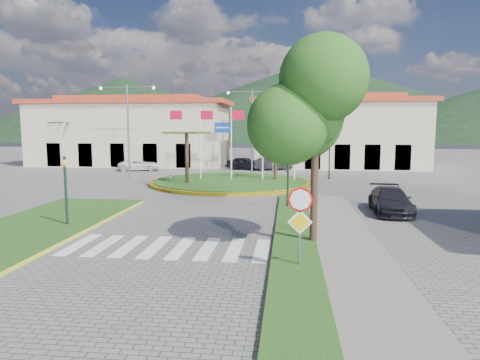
# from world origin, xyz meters

# --- Properties ---
(ground) EXTENTS (160.00, 160.00, 0.00)m
(ground) POSITION_xyz_m (0.00, 0.00, 0.00)
(ground) COLOR slate
(ground) RESTS_ON ground
(sidewalk_right) EXTENTS (4.00, 28.00, 0.15)m
(sidewalk_right) POSITION_xyz_m (6.00, 2.00, 0.07)
(sidewalk_right) COLOR gray
(sidewalk_right) RESTS_ON ground
(verge_right) EXTENTS (1.60, 28.00, 0.18)m
(verge_right) POSITION_xyz_m (4.80, 2.00, 0.09)
(verge_right) COLOR #1D4313
(verge_right) RESTS_ON ground
(median_left) EXTENTS (5.00, 14.00, 0.18)m
(median_left) POSITION_xyz_m (-6.50, 6.00, 0.09)
(median_left) COLOR #1D4313
(median_left) RESTS_ON ground
(crosswalk) EXTENTS (8.00, 3.00, 0.01)m
(crosswalk) POSITION_xyz_m (0.00, 4.00, 0.01)
(crosswalk) COLOR silver
(crosswalk) RESTS_ON ground
(roundabout_island) EXTENTS (12.70, 12.70, 6.00)m
(roundabout_island) POSITION_xyz_m (0.00, 22.00, 0.17)
(roundabout_island) COLOR yellow
(roundabout_island) RESTS_ON ground
(stop_sign) EXTENTS (0.80, 0.11, 2.65)m
(stop_sign) POSITION_xyz_m (4.90, 1.96, 1.79)
(stop_sign) COLOR slate
(stop_sign) RESTS_ON ground
(deciduous_tree) EXTENTS (3.60, 3.60, 6.80)m
(deciduous_tree) POSITION_xyz_m (5.50, 5.00, 5.18)
(deciduous_tree) COLOR black
(deciduous_tree) RESTS_ON ground
(traffic_light_left) EXTENTS (0.15, 0.18, 3.20)m
(traffic_light_left) POSITION_xyz_m (-5.20, 6.50, 1.94)
(traffic_light_left) COLOR black
(traffic_light_left) RESTS_ON ground
(traffic_light_right) EXTENTS (0.15, 0.18, 3.20)m
(traffic_light_right) POSITION_xyz_m (4.50, 12.00, 1.94)
(traffic_light_right) COLOR black
(traffic_light_right) RESTS_ON ground
(traffic_light_far) EXTENTS (0.18, 0.15, 3.20)m
(traffic_light_far) POSITION_xyz_m (8.00, 26.00, 1.94)
(traffic_light_far) COLOR black
(traffic_light_far) RESTS_ON ground
(direction_sign_west) EXTENTS (1.60, 0.14, 5.20)m
(direction_sign_west) POSITION_xyz_m (-2.00, 30.97, 3.53)
(direction_sign_west) COLOR slate
(direction_sign_west) RESTS_ON ground
(direction_sign_east) EXTENTS (1.60, 0.14, 5.20)m
(direction_sign_east) POSITION_xyz_m (3.00, 30.97, 3.53)
(direction_sign_east) COLOR slate
(direction_sign_east) RESTS_ON ground
(street_lamp_centre) EXTENTS (4.80, 0.16, 8.00)m
(street_lamp_centre) POSITION_xyz_m (1.00, 30.00, 4.50)
(street_lamp_centre) COLOR slate
(street_lamp_centre) RESTS_ON ground
(street_lamp_west) EXTENTS (4.80, 0.16, 8.00)m
(street_lamp_west) POSITION_xyz_m (-9.00, 24.00, 4.50)
(street_lamp_west) COLOR slate
(street_lamp_west) RESTS_ON ground
(building_left) EXTENTS (23.32, 9.54, 8.05)m
(building_left) POSITION_xyz_m (-14.00, 38.00, 3.90)
(building_left) COLOR beige
(building_left) RESTS_ON ground
(building_right) EXTENTS (19.08, 9.54, 8.05)m
(building_right) POSITION_xyz_m (10.00, 38.00, 3.90)
(building_right) COLOR beige
(building_right) RESTS_ON ground
(hill_far_west) EXTENTS (140.00, 140.00, 22.00)m
(hill_far_west) POSITION_xyz_m (-55.00, 140.00, 11.00)
(hill_far_west) COLOR black
(hill_far_west) RESTS_ON ground
(hill_far_mid) EXTENTS (180.00, 180.00, 30.00)m
(hill_far_mid) POSITION_xyz_m (15.00, 160.00, 15.00)
(hill_far_mid) COLOR black
(hill_far_mid) RESTS_ON ground
(hill_near_back) EXTENTS (110.00, 110.00, 16.00)m
(hill_near_back) POSITION_xyz_m (-10.00, 130.00, 8.00)
(hill_near_back) COLOR black
(hill_near_back) RESTS_ON ground
(white_van) EXTENTS (4.58, 2.87, 1.18)m
(white_van) POSITION_xyz_m (-10.68, 31.22, 0.59)
(white_van) COLOR white
(white_van) RESTS_ON ground
(car_dark_a) EXTENTS (4.18, 2.62, 1.33)m
(car_dark_a) POSITION_xyz_m (-0.04, 33.55, 0.66)
(car_dark_a) COLOR black
(car_dark_a) RESTS_ON ground
(car_dark_b) EXTENTS (4.39, 2.69, 1.36)m
(car_dark_b) POSITION_xyz_m (2.81, 33.24, 0.68)
(car_dark_b) COLOR black
(car_dark_b) RESTS_ON ground
(car_side_right) EXTENTS (2.07, 4.63, 1.32)m
(car_side_right) POSITION_xyz_m (9.84, 11.62, 0.66)
(car_side_right) COLOR black
(car_side_right) RESTS_ON ground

